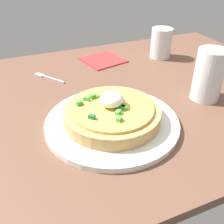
% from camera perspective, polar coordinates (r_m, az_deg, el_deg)
% --- Properties ---
extents(dining_table, '(1.16, 0.72, 0.02)m').
position_cam_1_polar(dining_table, '(0.65, -2.71, 2.64)').
color(dining_table, brown).
rests_on(dining_table, ground).
extents(plate, '(0.28, 0.28, 0.01)m').
position_cam_1_polar(plate, '(0.54, 0.00, -2.30)').
color(plate, white).
rests_on(plate, dining_table).
extents(pizza, '(0.20, 0.20, 0.06)m').
position_cam_1_polar(pizza, '(0.53, -0.01, -0.19)').
color(pizza, tan).
rests_on(pizza, plate).
extents(cup_near, '(0.07, 0.07, 0.12)m').
position_cam_1_polar(cup_near, '(0.66, 20.61, 7.47)').
color(cup_near, silver).
rests_on(cup_near, dining_table).
extents(cup_far, '(0.07, 0.07, 0.10)m').
position_cam_1_polar(cup_far, '(0.89, 10.83, 14.65)').
color(cup_far, silver).
rests_on(cup_far, dining_table).
extents(fork, '(0.07, 0.09, 0.00)m').
position_cam_1_polar(fork, '(0.76, -14.20, 7.46)').
color(fork, '#B7B7BC').
rests_on(fork, dining_table).
extents(napkin, '(0.14, 0.14, 0.00)m').
position_cam_1_polar(napkin, '(0.86, -2.02, 11.46)').
color(napkin, red).
rests_on(napkin, dining_table).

